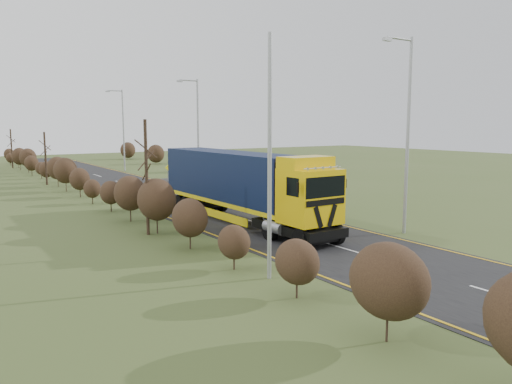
{
  "coord_description": "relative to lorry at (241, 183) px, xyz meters",
  "views": [
    {
      "loc": [
        -16.03,
        -20.68,
        5.81
      ],
      "look_at": [
        -1.12,
        1.79,
        2.12
      ],
      "focal_mm": 35.0,
      "sensor_mm": 36.0,
      "label": 1
    }
  ],
  "objects": [
    {
      "name": "ground",
      "position": [
        0.8,
        -3.81,
        -2.42
      ],
      "size": [
        160.0,
        160.0,
        0.0
      ],
      "primitive_type": "plane",
      "color": "#3D4E21",
      "rests_on": "ground"
    },
    {
      "name": "road",
      "position": [
        0.8,
        6.19,
        -2.41
      ],
      "size": [
        8.0,
        120.0,
        0.02
      ],
      "primitive_type": "cube",
      "color": "black",
      "rests_on": "ground"
    },
    {
      "name": "layby",
      "position": [
        7.3,
        16.19,
        -2.41
      ],
      "size": [
        6.0,
        18.0,
        0.02
      ],
      "primitive_type": "cube",
      "color": "#2E2B29",
      "rests_on": "ground"
    },
    {
      "name": "lane_markings",
      "position": [
        0.8,
        5.89,
        -2.39
      ],
      "size": [
        7.52,
        116.0,
        0.01
      ],
      "color": "gold",
      "rests_on": "road"
    },
    {
      "name": "hedgerow",
      "position": [
        -5.2,
        4.09,
        -0.8
      ],
      "size": [
        2.24,
        102.04,
        6.05
      ],
      "color": "black",
      "rests_on": "ground"
    },
    {
      "name": "lorry",
      "position": [
        0.0,
        0.0,
        0.0
      ],
      "size": [
        2.98,
        15.32,
        4.26
      ],
      "rotation": [
        0.0,
        0.0,
        0.01
      ],
      "color": "black",
      "rests_on": "ground"
    },
    {
      "name": "car_red_hatchback",
      "position": [
        7.27,
        10.36,
        -1.69
      ],
      "size": [
        2.71,
        4.59,
        1.47
      ],
      "primitive_type": "imported",
      "rotation": [
        0.0,
        0.0,
        3.38
      ],
      "color": "#921C07",
      "rests_on": "ground"
    },
    {
      "name": "car_blue_sedan",
      "position": [
        6.82,
        22.49,
        -1.78
      ],
      "size": [
        3.5,
        3.9,
        1.29
      ],
      "primitive_type": "imported",
      "rotation": [
        0.0,
        0.0,
        2.47
      ],
      "color": "#0A143A",
      "rests_on": "ground"
    },
    {
      "name": "streetlight_near",
      "position": [
        5.74,
        -7.04,
        3.24
      ],
      "size": [
        2.16,
        0.2,
        10.2
      ],
      "color": "#9D9FA2",
      "rests_on": "ground"
    },
    {
      "name": "streetlight_mid",
      "position": [
        5.59,
        16.68,
        3.01
      ],
      "size": [
        2.08,
        0.2,
        9.82
      ],
      "color": "#9D9FA2",
      "rests_on": "ground"
    },
    {
      "name": "streetlight_far",
      "position": [
        5.26,
        36.23,
        3.1
      ],
      "size": [
        2.11,
        0.2,
        9.96
      ],
      "color": "#9D9FA2",
      "rests_on": "ground"
    },
    {
      "name": "left_pole",
      "position": [
        -4.68,
        -9.5,
        2.11
      ],
      "size": [
        0.16,
        0.16,
        9.06
      ],
      "primitive_type": "cylinder",
      "color": "#9D9FA2",
      "rests_on": "ground"
    },
    {
      "name": "speed_sign",
      "position": [
        5.0,
        7.1,
        -0.72
      ],
      "size": [
        0.67,
        0.1,
        2.42
      ],
      "color": "#9D9FA2",
      "rests_on": "ground"
    },
    {
      "name": "warning_board",
      "position": [
        5.22,
        22.47,
        -1.38
      ],
      "size": [
        0.66,
        0.11,
        1.74
      ],
      "color": "#9D9FA2",
      "rests_on": "ground"
    }
  ]
}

